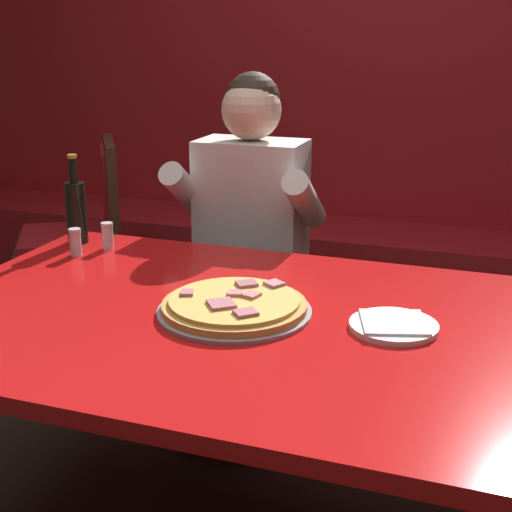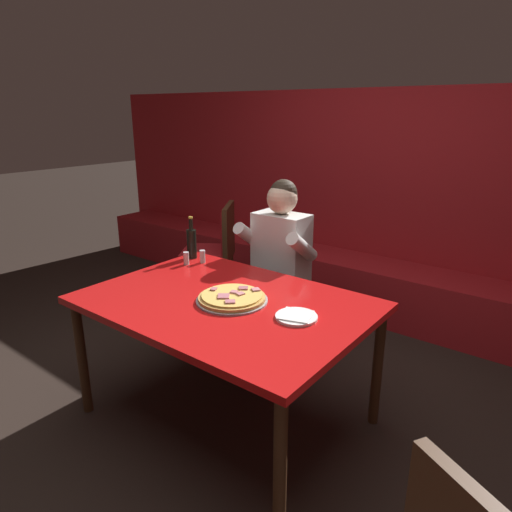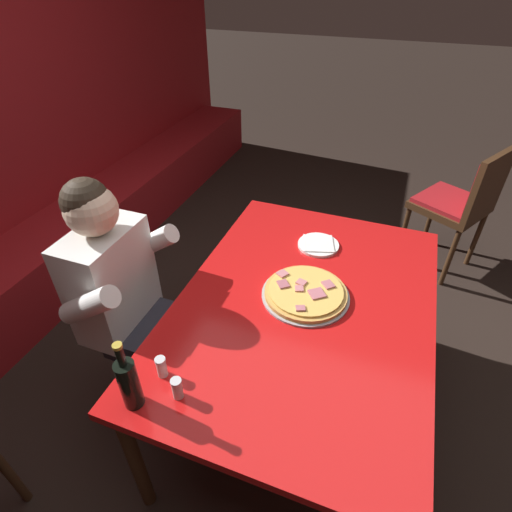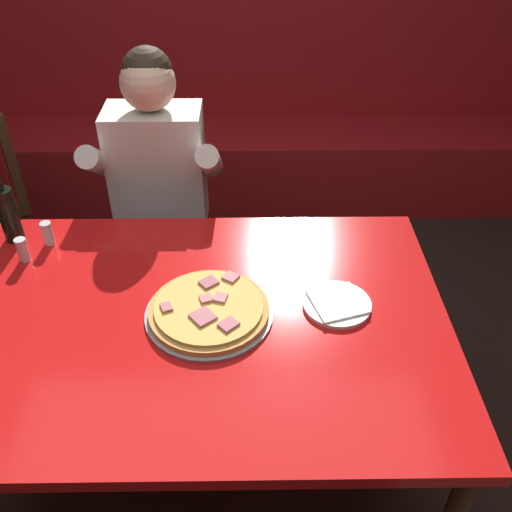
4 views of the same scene
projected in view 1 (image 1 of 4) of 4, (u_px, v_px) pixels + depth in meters
The scene contains 10 objects.
booth_wall_panel at pixel (378, 123), 3.67m from camera, with size 6.80×0.16×1.90m, color #A3191E.
booth_bench at pixel (360, 274), 3.60m from camera, with size 6.46×0.48×0.46m, color #A3191E.
main_dining_table at pixel (219, 336), 1.79m from camera, with size 1.52×1.07×0.74m.
pizza at pixel (234, 306), 1.77m from camera, with size 0.39×0.39×0.05m.
plate_white_paper at pixel (394, 325), 1.68m from camera, with size 0.21×0.21×0.02m.
beer_bottle at pixel (76, 210), 2.32m from camera, with size 0.07×0.07×0.29m.
shaker_parmesan at pixel (75, 243), 2.21m from camera, with size 0.04×0.04×0.09m.
shaker_oregano at pixel (108, 237), 2.28m from camera, with size 0.04×0.04×0.09m.
diner_seated_blue_shirt at pixel (244, 238), 2.53m from camera, with size 0.53×0.53×1.27m.
dining_chair_near_left at pixel (85, 227), 3.14m from camera, with size 0.61×0.61×0.96m.
Camera 1 is at (0.64, -1.52, 1.42)m, focal length 50.00 mm.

